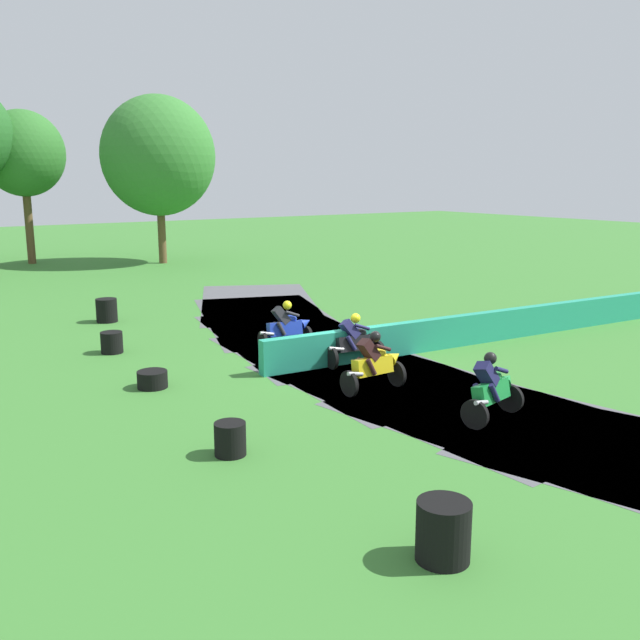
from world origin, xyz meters
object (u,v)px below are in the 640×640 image
(motorcycle_fourth_green, at_px, (493,388))
(tire_stack_mid_a, at_px, (112,342))
(motorcycle_trailing_yellow, at_px, (375,363))
(tire_stack_far, at_px, (230,439))
(motorcycle_chase_black, at_px, (356,341))
(tire_stack_extra_a, at_px, (443,531))
(motorcycle_lead_blue, at_px, (287,326))
(tire_stack_mid_b, at_px, (152,379))
(tire_stack_near, at_px, (107,310))

(motorcycle_fourth_green, height_order, tire_stack_mid_a, motorcycle_fourth_green)
(motorcycle_trailing_yellow, relative_size, tire_stack_far, 2.80)
(motorcycle_chase_black, bearing_deg, tire_stack_extra_a, -119.96)
(motorcycle_lead_blue, height_order, motorcycle_trailing_yellow, motorcycle_trailing_yellow)
(tire_stack_mid_b, xyz_separation_m, tire_stack_far, (-0.29, -4.64, 0.10))
(tire_stack_near, xyz_separation_m, tire_stack_mid_a, (-1.18, -4.32, -0.10))
(motorcycle_fourth_green, height_order, tire_stack_far, motorcycle_fourth_green)
(tire_stack_mid_b, bearing_deg, tire_stack_mid_a, 86.52)
(motorcycle_lead_blue, height_order, tire_stack_extra_a, motorcycle_lead_blue)
(motorcycle_chase_black, bearing_deg, motorcycle_fourth_green, -92.14)
(motorcycle_trailing_yellow, relative_size, motorcycle_fourth_green, 1.00)
(motorcycle_lead_blue, relative_size, motorcycle_chase_black, 1.00)
(tire_stack_mid_b, bearing_deg, tire_stack_extra_a, -87.26)
(motorcycle_lead_blue, xyz_separation_m, tire_stack_mid_b, (-4.60, -1.50, -0.46))
(motorcycle_trailing_yellow, relative_size, tire_stack_mid_b, 2.38)
(tire_stack_far, distance_m, tire_stack_extra_a, 4.70)
(motorcycle_fourth_green, bearing_deg, tire_stack_mid_b, 130.42)
(motorcycle_trailing_yellow, height_order, tire_stack_mid_b, motorcycle_trailing_yellow)
(motorcycle_lead_blue, distance_m, tire_stack_extra_a, 11.56)
(motorcycle_trailing_yellow, distance_m, tire_stack_extra_a, 7.29)
(tire_stack_mid_a, height_order, tire_stack_far, same)
(tire_stack_near, xyz_separation_m, tire_stack_far, (-1.70, -12.75, -0.10))
(tire_stack_far, xyz_separation_m, tire_stack_extra_a, (0.73, -4.64, 0.10))
(motorcycle_chase_black, relative_size, tire_stack_near, 2.14)
(tire_stack_near, xyz_separation_m, tire_stack_extra_a, (-0.97, -17.39, 0.00))
(tire_stack_mid_a, bearing_deg, tire_stack_mid_b, -93.48)
(motorcycle_lead_blue, distance_m, tire_stack_mid_b, 4.86)
(motorcycle_lead_blue, relative_size, tire_stack_mid_a, 2.81)
(motorcycle_lead_blue, relative_size, motorcycle_trailing_yellow, 1.02)
(tire_stack_far, height_order, tire_stack_extra_a, tire_stack_extra_a)
(motorcycle_trailing_yellow, height_order, tire_stack_far, motorcycle_trailing_yellow)
(motorcycle_trailing_yellow, height_order, tire_stack_extra_a, motorcycle_trailing_yellow)
(tire_stack_mid_a, xyz_separation_m, tire_stack_far, (-0.52, -8.44, 0.00))
(motorcycle_fourth_green, bearing_deg, tire_stack_far, 166.69)
(motorcycle_chase_black, distance_m, motorcycle_fourth_green, 4.88)
(motorcycle_lead_blue, bearing_deg, tire_stack_near, 115.74)
(motorcycle_lead_blue, xyz_separation_m, tire_stack_mid_a, (-4.36, 2.29, -0.36))
(motorcycle_lead_blue, height_order, tire_stack_far, motorcycle_lead_blue)
(tire_stack_mid_b, relative_size, tire_stack_extra_a, 0.88)
(motorcycle_chase_black, height_order, tire_stack_far, motorcycle_chase_black)
(motorcycle_trailing_yellow, xyz_separation_m, tire_stack_near, (-2.81, 11.17, -0.26))
(tire_stack_far, bearing_deg, motorcycle_chase_black, 33.41)
(motorcycle_trailing_yellow, height_order, motorcycle_fourth_green, motorcycle_trailing_yellow)
(motorcycle_trailing_yellow, xyz_separation_m, tire_stack_extra_a, (-3.78, -6.23, -0.26))
(tire_stack_near, relative_size, tire_stack_extra_a, 1.00)
(motorcycle_trailing_yellow, distance_m, tire_stack_far, 4.79)
(motorcycle_chase_black, relative_size, motorcycle_trailing_yellow, 1.02)
(motorcycle_fourth_green, height_order, tire_stack_mid_b, motorcycle_fourth_green)
(motorcycle_fourth_green, bearing_deg, motorcycle_lead_blue, 93.32)
(tire_stack_extra_a, bearing_deg, motorcycle_lead_blue, 68.95)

